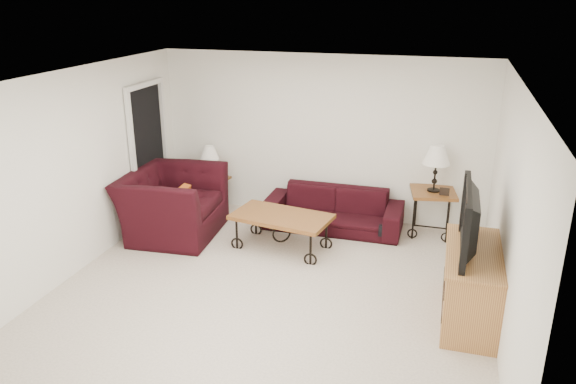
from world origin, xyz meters
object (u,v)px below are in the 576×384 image
object	(u,v)px
side_table_right	(431,213)
tv_stand	(471,285)
armchair	(173,203)
backpack	(389,225)
coffee_table	(282,232)
sofa	(333,210)
television	(478,221)
lamp_left	(210,162)
lamp_right	(436,168)
side_table_left	(211,194)

from	to	relation	value
side_table_right	tv_stand	distance (m)	2.21
armchair	backpack	world-z (taller)	armchair
coffee_table	armchair	size ratio (longest dim) A/B	0.92
sofa	coffee_table	size ratio (longest dim) A/B	1.54
tv_stand	side_table_right	bearing A→B (deg)	103.40
armchair	side_table_right	bearing A→B (deg)	-78.19
side_table_right	television	distance (m)	2.35
sofa	side_table_right	size ratio (longest dim) A/B	3.02
television	backpack	size ratio (longest dim) A/B	2.41
lamp_left	lamp_right	xyz separation A→B (m)	(3.44, 0.00, 0.20)
lamp_left	backpack	size ratio (longest dim) A/B	1.08
lamp_right	tv_stand	xyz separation A→B (m)	(0.51, -2.15, -0.61)
lamp_right	armchair	distance (m)	3.77
side_table_right	lamp_left	xyz separation A→B (m)	(-3.44, 0.00, 0.46)
television	side_table_right	bearing A→B (deg)	-167.11
coffee_table	tv_stand	bearing A→B (deg)	-24.03
sofa	coffee_table	distance (m)	1.03
tv_stand	sofa	bearing A→B (deg)	134.24
side_table_left	lamp_left	size ratio (longest dim) A/B	1.00
coffee_table	armchair	xyz separation A→B (m)	(-1.65, 0.04, 0.22)
coffee_table	television	xyz separation A→B (m)	(2.43, -1.09, 0.90)
sofa	side_table_right	distance (m)	1.42
side_table_left	lamp_right	distance (m)	3.52
lamp_right	armchair	size ratio (longest dim) A/B	0.47
sofa	side_table_left	xyz separation A→B (m)	(-2.03, 0.18, -0.03)
backpack	tv_stand	bearing A→B (deg)	-64.33
coffee_table	lamp_left	bearing A→B (deg)	144.83
lamp_right	sofa	bearing A→B (deg)	-172.72
side_table_left	lamp_left	world-z (taller)	lamp_left
side_table_left	side_table_right	bearing A→B (deg)	0.00
sofa	television	world-z (taller)	television
lamp_right	backpack	bearing A→B (deg)	-143.87
lamp_right	television	size ratio (longest dim) A/B	0.56
backpack	side_table_right	bearing A→B (deg)	30.38
lamp_left	lamp_right	world-z (taller)	lamp_right
coffee_table	tv_stand	size ratio (longest dim) A/B	0.99
side_table_right	armchair	bearing A→B (deg)	-164.19
sofa	coffee_table	bearing A→B (deg)	-121.08
side_table_left	side_table_right	xyz separation A→B (m)	(3.44, 0.00, 0.07)
tv_stand	backpack	size ratio (longest dim) A/B	2.69
side_table_right	armchair	xyz separation A→B (m)	(-3.59, -1.02, 0.13)
sofa	lamp_right	distance (m)	1.59
sofa	tv_stand	size ratio (longest dim) A/B	1.52
side_table_right	backpack	size ratio (longest dim) A/B	1.35
side_table_left	coffee_table	world-z (taller)	side_table_left
side_table_right	lamp_right	xyz separation A→B (m)	(0.00, 0.00, 0.67)
lamp_left	backpack	bearing A→B (deg)	-7.98
coffee_table	backpack	xyz separation A→B (m)	(1.38, 0.66, 0.00)
side_table_right	coffee_table	bearing A→B (deg)	-151.33
sofa	lamp_right	bearing A→B (deg)	7.28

